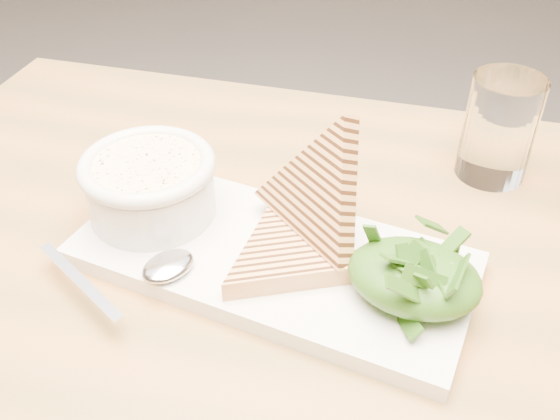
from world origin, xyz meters
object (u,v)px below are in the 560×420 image
(table_top, at_px, (395,344))
(platter, at_px, (272,259))
(soup_bowl, at_px, (151,192))
(glass_near, at_px, (499,128))

(table_top, relative_size, platter, 3.23)
(soup_bowl, bearing_deg, table_top, -9.92)
(platter, bearing_deg, soup_bowl, 174.38)
(table_top, height_order, soup_bowl, soup_bowl)
(table_top, xyz_separation_m, platter, (-0.12, 0.03, 0.03))
(soup_bowl, bearing_deg, platter, -5.62)
(table_top, xyz_separation_m, glass_near, (0.04, 0.25, 0.08))
(soup_bowl, xyz_separation_m, glass_near, (0.29, 0.21, 0.01))
(platter, height_order, soup_bowl, soup_bowl)
(platter, height_order, glass_near, glass_near)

